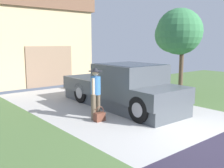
{
  "coord_description": "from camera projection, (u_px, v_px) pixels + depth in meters",
  "views": [
    {
      "loc": [
        -5.82,
        -3.17,
        2.35
      ],
      "look_at": [
        -0.27,
        3.58,
        0.95
      ],
      "focal_mm": 41.14,
      "sensor_mm": 36.0,
      "label": 1
    }
  ],
  "objects": [
    {
      "name": "person_with_hat",
      "position": [
        96.0,
        90.0,
        7.92
      ],
      "size": [
        0.44,
        0.43,
        1.61
      ],
      "rotation": [
        0.0,
        0.0,
        0.52
      ],
      "color": "brown",
      "rests_on": "ground"
    },
    {
      "name": "pickup_truck",
      "position": [
        127.0,
        88.0,
        9.27
      ],
      "size": [
        2.1,
        5.28,
        1.62
      ],
      "rotation": [
        0.0,
        0.0,
        3.12
      ],
      "color": "#474D53",
      "rests_on": "ground"
    },
    {
      "name": "handbag",
      "position": [
        100.0,
        116.0,
        7.78
      ],
      "size": [
        0.33,
        0.19,
        0.46
      ],
      "color": "brown",
      "rests_on": "ground"
    },
    {
      "name": "house_with_garage",
      "position": [
        0.0,
        39.0,
        15.28
      ],
      "size": [
        9.02,
        6.93,
        5.09
      ],
      "color": "#D6B788",
      "rests_on": "ground"
    },
    {
      "name": "front_yard_tree",
      "position": [
        177.0,
        31.0,
        11.56
      ],
      "size": [
        2.05,
        2.25,
        3.87
      ],
      "color": "brown",
      "rests_on": "ground"
    }
  ]
}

